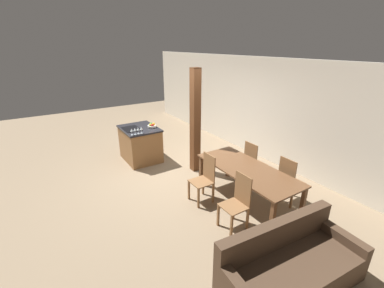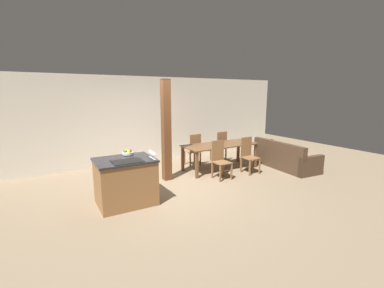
{
  "view_description": "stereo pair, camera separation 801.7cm",
  "coord_description": "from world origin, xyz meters",
  "px_view_note": "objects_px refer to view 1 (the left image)",
  "views": [
    {
      "loc": [
        5.04,
        -2.61,
        3.01
      ],
      "look_at": [
        0.6,
        0.2,
        0.95
      ],
      "focal_mm": 24.0,
      "sensor_mm": 36.0,
      "label": 1
    },
    {
      "loc": [
        -2.51,
        -5.17,
        2.17
      ],
      "look_at": [
        0.6,
        0.2,
        0.95
      ],
      "focal_mm": 24.0,
      "sensor_mm": 36.0,
      "label": 2
    }
  ],
  "objects_px": {
    "kitchen_island": "(140,144)",
    "dining_chair_far_left": "(253,162)",
    "dining_table": "(247,172)",
    "timber_post": "(195,122)",
    "couch": "(290,267)",
    "wine_glass_far": "(138,129)",
    "wine_glass_end": "(141,128)",
    "wine_glass_middle": "(135,130)",
    "dining_chair_near_left": "(204,178)",
    "dining_chair_far_right": "(289,180)",
    "wine_glass_near": "(132,130)",
    "dining_chair_near_right": "(237,201)",
    "fruit_bowl": "(152,126)"
  },
  "relations": [
    {
      "from": "dining_chair_near_left",
      "to": "dining_chair_far_right",
      "type": "bearing_deg",
      "value": 54.09
    },
    {
      "from": "wine_glass_end",
      "to": "couch",
      "type": "distance_m",
      "value": 4.4
    },
    {
      "from": "dining_chair_far_left",
      "to": "wine_glass_middle",
      "type": "bearing_deg",
      "value": 43.56
    },
    {
      "from": "kitchen_island",
      "to": "wine_glass_end",
      "type": "height_order",
      "value": "wine_glass_end"
    },
    {
      "from": "kitchen_island",
      "to": "timber_post",
      "type": "bearing_deg",
      "value": 34.97
    },
    {
      "from": "dining_chair_far_right",
      "to": "wine_glass_end",
      "type": "bearing_deg",
      "value": 30.66
    },
    {
      "from": "dining_table",
      "to": "dining_chair_near_right",
      "type": "height_order",
      "value": "dining_chair_near_right"
    },
    {
      "from": "wine_glass_near",
      "to": "dining_chair_near_right",
      "type": "bearing_deg",
      "value": 13.14
    },
    {
      "from": "wine_glass_near",
      "to": "dining_chair_far_left",
      "type": "bearing_deg",
      "value": 44.74
    },
    {
      "from": "fruit_bowl",
      "to": "wine_glass_far",
      "type": "distance_m",
      "value": 0.61
    },
    {
      "from": "wine_glass_near",
      "to": "dining_table",
      "type": "relative_size",
      "value": 0.08
    },
    {
      "from": "dining_chair_near_right",
      "to": "dining_chair_far_left",
      "type": "relative_size",
      "value": 1.0
    },
    {
      "from": "wine_glass_end",
      "to": "wine_glass_near",
      "type": "bearing_deg",
      "value": -90.0
    },
    {
      "from": "dining_chair_far_left",
      "to": "couch",
      "type": "bearing_deg",
      "value": 145.59
    },
    {
      "from": "dining_chair_far_right",
      "to": "kitchen_island",
      "type": "bearing_deg",
      "value": 25.49
    },
    {
      "from": "fruit_bowl",
      "to": "dining_chair_near_right",
      "type": "relative_size",
      "value": 0.23
    },
    {
      "from": "wine_glass_near",
      "to": "dining_chair_near_left",
      "type": "xyz_separation_m",
      "value": [
        2.08,
        0.71,
        -0.55
      ]
    },
    {
      "from": "fruit_bowl",
      "to": "wine_glass_end",
      "type": "distance_m",
      "value": 0.55
    },
    {
      "from": "wine_glass_middle",
      "to": "couch",
      "type": "relative_size",
      "value": 0.08
    },
    {
      "from": "dining_table",
      "to": "couch",
      "type": "distance_m",
      "value": 1.99
    },
    {
      "from": "wine_glass_near",
      "to": "timber_post",
      "type": "xyz_separation_m",
      "value": [
        0.84,
        1.3,
        0.21
      ]
    },
    {
      "from": "wine_glass_end",
      "to": "wine_glass_far",
      "type": "bearing_deg",
      "value": -90.0
    },
    {
      "from": "dining_chair_far_left",
      "to": "fruit_bowl",
      "type": "bearing_deg",
      "value": 29.86
    },
    {
      "from": "wine_glass_middle",
      "to": "dining_table",
      "type": "relative_size",
      "value": 0.08
    },
    {
      "from": "wine_glass_end",
      "to": "timber_post",
      "type": "relative_size",
      "value": 0.07
    },
    {
      "from": "kitchen_island",
      "to": "wine_glass_near",
      "type": "height_order",
      "value": "wine_glass_near"
    },
    {
      "from": "couch",
      "to": "wine_glass_far",
      "type": "bearing_deg",
      "value": 99.53
    },
    {
      "from": "dining_table",
      "to": "wine_glass_near",
      "type": "bearing_deg",
      "value": -151.62
    },
    {
      "from": "wine_glass_middle",
      "to": "fruit_bowl",
      "type": "bearing_deg",
      "value": 118.95
    },
    {
      "from": "wine_glass_far",
      "to": "dining_chair_far_right",
      "type": "bearing_deg",
      "value": 31.8
    },
    {
      "from": "wine_glass_near",
      "to": "dining_table",
      "type": "xyz_separation_m",
      "value": [
        2.57,
        1.39,
        -0.4
      ]
    },
    {
      "from": "wine_glass_near",
      "to": "timber_post",
      "type": "bearing_deg",
      "value": 57.2
    },
    {
      "from": "dining_chair_near_left",
      "to": "timber_post",
      "type": "xyz_separation_m",
      "value": [
        -1.24,
        0.58,
        0.75
      ]
    },
    {
      "from": "kitchen_island",
      "to": "couch",
      "type": "bearing_deg",
      "value": 1.86
    },
    {
      "from": "dining_chair_near_left",
      "to": "couch",
      "type": "xyz_separation_m",
      "value": [
        2.24,
        -0.18,
        -0.24
      ]
    },
    {
      "from": "dining_chair_near_left",
      "to": "dining_chair_near_right",
      "type": "distance_m",
      "value": 0.98
    },
    {
      "from": "dining_chair_near_right",
      "to": "dining_chair_far_left",
      "type": "height_order",
      "value": "same"
    },
    {
      "from": "couch",
      "to": "wine_glass_end",
      "type": "bearing_deg",
      "value": 98.43
    },
    {
      "from": "wine_glass_end",
      "to": "dining_table",
      "type": "relative_size",
      "value": 0.08
    },
    {
      "from": "dining_chair_near_right",
      "to": "dining_chair_far_left",
      "type": "distance_m",
      "value": 1.67
    },
    {
      "from": "dining_chair_far_right",
      "to": "couch",
      "type": "bearing_deg",
      "value": 129.44
    },
    {
      "from": "fruit_bowl",
      "to": "wine_glass_near",
      "type": "distance_m",
      "value": 0.76
    },
    {
      "from": "kitchen_island",
      "to": "wine_glass_middle",
      "type": "distance_m",
      "value": 0.82
    },
    {
      "from": "wine_glass_end",
      "to": "dining_chair_near_left",
      "type": "bearing_deg",
      "value": 12.56
    },
    {
      "from": "wine_glass_near",
      "to": "wine_glass_end",
      "type": "relative_size",
      "value": 1.0
    },
    {
      "from": "wine_glass_near",
      "to": "dining_chair_near_left",
      "type": "height_order",
      "value": "wine_glass_near"
    },
    {
      "from": "wine_glass_near",
      "to": "dining_table",
      "type": "distance_m",
      "value": 2.95
    },
    {
      "from": "kitchen_island",
      "to": "dining_chair_far_left",
      "type": "xyz_separation_m",
      "value": [
        2.57,
        1.69,
        0.04
      ]
    },
    {
      "from": "fruit_bowl",
      "to": "dining_table",
      "type": "height_order",
      "value": "fruit_bowl"
    },
    {
      "from": "dining_table",
      "to": "timber_post",
      "type": "xyz_separation_m",
      "value": [
        -1.73,
        -0.09,
        0.61
      ]
    }
  ]
}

